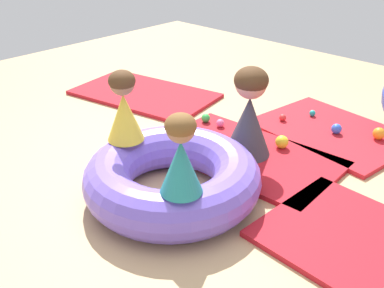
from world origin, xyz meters
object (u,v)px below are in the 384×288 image
at_px(adult_seated, 249,113).
at_px(inflatable_cushion, 172,177).
at_px(play_ball_pink, 220,123).
at_px(play_ball_teal, 312,113).
at_px(child_in_yellow, 124,107).
at_px(play_ball_orange, 379,134).
at_px(play_ball_green, 206,118).
at_px(play_ball_red, 283,118).
at_px(child_in_teal, 181,155).
at_px(play_ball_yellow, 282,142).
at_px(play_ball_blue, 336,129).

bearing_deg(adult_seated, inflatable_cushion, 78.25).
relative_size(play_ball_pink, play_ball_teal, 1.23).
height_order(child_in_yellow, play_ball_orange, child_in_yellow).
bearing_deg(play_ball_green, play_ball_red, 46.08).
bearing_deg(play_ball_pink, child_in_teal, -58.47).
height_order(play_ball_yellow, play_ball_orange, play_ball_yellow).
bearing_deg(play_ball_yellow, play_ball_blue, 70.52).
relative_size(child_in_teal, play_ball_red, 7.63).
height_order(play_ball_blue, play_ball_red, play_ball_blue).
bearing_deg(play_ball_yellow, child_in_yellow, -118.01).
xyz_separation_m(adult_seated, play_ball_green, (-0.65, 0.21, -0.31)).
height_order(play_ball_orange, play_ball_teal, play_ball_orange).
distance_m(adult_seated, play_ball_green, 0.75).
xyz_separation_m(child_in_teal, play_ball_teal, (-0.31, 2.10, -0.50)).
bearing_deg(inflatable_cushion, child_in_teal, -36.18).
distance_m(inflatable_cushion, play_ball_pink, 1.15).
height_order(child_in_yellow, play_ball_blue, child_in_yellow).
bearing_deg(child_in_yellow, play_ball_teal, 64.20).
bearing_deg(child_in_yellow, play_ball_pink, 79.28).
relative_size(child_in_teal, play_ball_green, 6.09).
xyz_separation_m(inflatable_cushion, play_ball_orange, (0.70, 1.81, -0.07)).
distance_m(play_ball_green, play_ball_red, 0.73).
distance_m(child_in_teal, play_ball_teal, 2.18).
distance_m(child_in_yellow, play_ball_pink, 1.21).
bearing_deg(play_ball_green, play_ball_yellow, 4.33).
bearing_deg(inflatable_cushion, play_ball_red, 94.19).
relative_size(inflatable_cushion, adult_seated, 1.68).
height_order(play_ball_blue, play_ball_teal, play_ball_blue).
distance_m(play_ball_orange, play_ball_red, 0.85).
distance_m(play_ball_green, play_ball_teal, 1.04).
bearing_deg(play_ball_yellow, inflatable_cushion, -99.47).
height_order(play_ball_green, play_ball_blue, play_ball_blue).
relative_size(adult_seated, play_ball_orange, 6.90).
distance_m(play_ball_blue, play_ball_red, 0.51).
bearing_deg(play_ball_orange, play_ball_blue, -154.51).
distance_m(play_ball_pink, play_ball_green, 0.17).
height_order(child_in_yellow, play_ball_green, child_in_yellow).
distance_m(child_in_teal, play_ball_pink, 1.61).
distance_m(play_ball_yellow, play_ball_orange, 0.88).
distance_m(child_in_yellow, child_in_teal, 0.80).
relative_size(child_in_yellow, play_ball_blue, 5.66).
bearing_deg(play_ball_teal, play_ball_green, -128.73).
height_order(play_ball_pink, play_ball_yellow, play_ball_yellow).
height_order(adult_seated, play_ball_red, adult_seated).
relative_size(play_ball_green, play_ball_orange, 0.77).
distance_m(child_in_yellow, play_ball_red, 1.71).
relative_size(inflatable_cushion, play_ball_green, 15.02).
relative_size(child_in_teal, play_ball_teal, 8.22).
xyz_separation_m(child_in_teal, play_ball_red, (-0.46, 1.81, -0.50)).
bearing_deg(child_in_teal, play_ball_green, 156.14).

